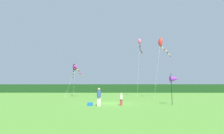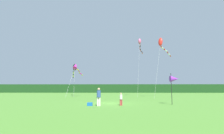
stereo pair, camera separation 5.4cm
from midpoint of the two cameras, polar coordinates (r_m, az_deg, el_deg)
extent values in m
plane|color=#4C842D|center=(19.73, -0.38, -12.19)|extent=(120.00, 120.00, 0.00)
cube|color=#193D19|center=(64.65, 0.55, -7.28)|extent=(108.00, 2.76, 3.15)
cylinder|color=silver|center=(16.79, -4.90, -11.61)|extent=(0.17, 0.17, 0.84)
cylinder|color=silver|center=(16.77, -4.24, -11.62)|extent=(0.17, 0.17, 0.84)
cylinder|color=#334C8C|center=(16.74, -4.54, -9.05)|extent=(0.38, 0.38, 0.66)
sphere|color=tan|center=(16.73, -4.53, -7.50)|extent=(0.24, 0.24, 0.24)
cylinder|color=#B23338|center=(17.30, 2.80, -11.88)|extent=(0.13, 0.13, 0.61)
cylinder|color=#B23338|center=(17.30, 3.27, -11.87)|extent=(0.13, 0.13, 0.61)
cylinder|color=silver|center=(17.27, 3.03, -10.07)|extent=(0.28, 0.28, 0.48)
sphere|color=tan|center=(17.25, 3.02, -8.98)|extent=(0.18, 0.18, 0.18)
cube|color=#1959B2|center=(17.08, -7.53, -12.36)|extent=(0.51, 0.31, 0.32)
cylinder|color=black|center=(19.14, 19.44, -6.98)|extent=(0.06, 0.06, 3.30)
cone|color=purple|center=(19.28, 20.30, -3.80)|extent=(0.90, 0.70, 0.70)
cylinder|color=#B2B2B2|center=(36.44, -12.75, -4.65)|extent=(0.99, 4.13, 6.42)
ellipsoid|color=black|center=(38.81, -12.60, -0.04)|extent=(1.13, 1.63, 1.86)
cylinder|color=black|center=(39.37, -12.85, -1.31)|extent=(0.81, 1.34, 0.50)
cylinder|color=yellow|center=(40.68, -13.00, -1.88)|extent=(0.41, 1.41, 0.44)
cylinder|color=black|center=(42.00, -13.05, -2.36)|extent=(0.70, 1.36, 0.43)
cylinder|color=yellow|center=(43.32, -13.10, -2.88)|extent=(0.41, 1.42, 0.53)
cylinder|color=black|center=(44.65, -13.07, -3.35)|extent=(0.58, 1.39, 0.41)
cylinder|color=#B2B2B2|center=(31.43, -13.90, -4.55)|extent=(0.56, 4.56, 6.09)
cone|color=#E026B2|center=(33.82, -12.33, 0.41)|extent=(0.96, 1.39, 1.36)
cylinder|color=#E026B2|center=(34.14, -12.12, -0.48)|extent=(0.29, 0.84, 0.28)
cylinder|color=yellow|center=(34.86, -11.64, -0.83)|extent=(0.35, 0.86, 0.36)
cylinder|color=#E026B2|center=(35.60, -11.26, -1.26)|extent=(0.20, 0.85, 0.38)
cylinder|color=yellow|center=(36.36, -11.08, -1.72)|extent=(0.30, 0.87, 0.43)
cylinder|color=#E026B2|center=(37.07, -10.70, -2.19)|extent=(0.49, 0.87, 0.41)
cylinder|color=yellow|center=(37.78, -10.23, -2.61)|extent=(0.24, 0.86, 0.40)
cylinder|color=#B2B2B2|center=(34.34, 8.94, -0.16)|extent=(1.12, 3.14, 11.72)
ellipsoid|color=#E5598C|center=(37.08, 9.27, 8.57)|extent=(0.96, 1.32, 1.35)
cylinder|color=#E5598C|center=(37.29, 9.36, 7.57)|extent=(0.40, 0.82, 0.39)
cylinder|color=black|center=(37.96, 9.40, 6.97)|extent=(0.27, 0.83, 0.43)
cylinder|color=#E5598C|center=(38.64, 9.35, 6.41)|extent=(0.28, 0.81, 0.36)
cylinder|color=black|center=(39.33, 9.42, 5.95)|extent=(0.44, 0.81, 0.33)
cylinder|color=#E5598C|center=(40.02, 9.60, 5.50)|extent=(0.43, 0.82, 0.37)
cylinder|color=black|center=(40.70, 9.89, 5.12)|extent=(0.58, 0.76, 0.28)
cylinder|color=#E5598C|center=(41.37, 10.12, 4.69)|extent=(0.34, 0.84, 0.44)
cylinder|color=#B2B2B2|center=(30.46, 15.10, -0.46)|extent=(2.11, 2.70, 10.30)
ellipsoid|color=red|center=(32.96, 16.01, 8.19)|extent=(1.18, 1.20, 1.74)
cylinder|color=red|center=(33.20, 16.18, 6.76)|extent=(0.55, 0.91, 0.35)
cylinder|color=white|center=(33.97, 16.61, 6.23)|extent=(0.73, 0.82, 0.31)
cylinder|color=red|center=(34.74, 17.16, 5.78)|extent=(0.68, 0.85, 0.30)
cylinder|color=white|center=(35.50, 17.72, 5.31)|extent=(0.77, 0.80, 0.36)
cylinder|color=red|center=(36.26, 18.20, 4.74)|extent=(0.63, 0.91, 0.44)
cylinder|color=white|center=(37.02, 18.66, 4.13)|extent=(0.78, 0.81, 0.43)
cylinder|color=red|center=(37.80, 19.04, 3.63)|extent=(0.56, 0.90, 0.33)
camera|label=1|loc=(0.03, -90.06, 0.01)|focal=27.00mm
camera|label=2|loc=(0.03, 89.94, -0.01)|focal=27.00mm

